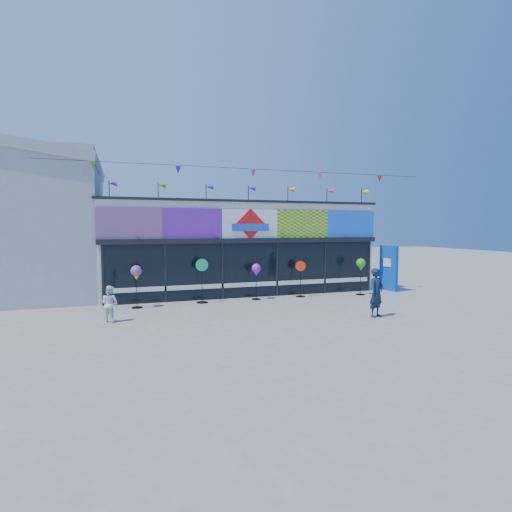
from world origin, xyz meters
name	(u,v)px	position (x,y,z in m)	size (l,w,h in m)	color
ground	(280,314)	(0.00, 0.00, 0.00)	(80.00, 80.00, 0.00)	slate
kite_shop	(234,246)	(0.00, 5.94, 2.05)	(16.00, 5.70, 5.31)	silver
blue_sign	(389,268)	(6.70, 3.15, 1.06)	(0.28, 1.06, 2.10)	#0B49B3
spinner_0	(136,274)	(-4.61, 2.58, 1.25)	(0.40, 0.40, 1.56)	black
spinner_1	(202,280)	(-2.15, 2.82, 0.91)	(0.48, 0.44, 1.73)	black
spinner_2	(256,271)	(0.08, 2.83, 1.18)	(0.37, 0.37, 1.47)	black
spinner_3	(300,278)	(2.07, 2.88, 0.81)	(0.41, 0.39, 1.53)	black
spinner_4	(361,266)	(4.77, 2.49, 1.28)	(0.41, 0.41, 1.60)	black
adult_man	(377,293)	(2.82, -1.44, 0.80)	(0.59, 0.38, 1.61)	#111E37
child	(110,304)	(-5.47, 0.60, 0.57)	(0.55, 0.32, 1.14)	white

